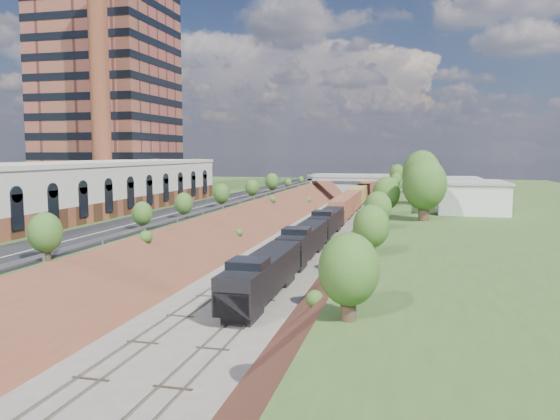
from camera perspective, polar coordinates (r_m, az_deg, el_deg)
The scene contains 18 objects.
ground at distance 34.40m, azimuth -14.89°, elevation -16.79°, with size 400.00×400.00×0.00m, color #6B665B.
platform_left at distance 100.81m, azimuth -15.26°, elevation -0.31°, with size 44.00×180.00×5.00m, color #3A5422.
platform_right at distance 90.18m, azimuth 24.68°, elevation -1.37°, with size 44.00×180.00×5.00m, color #3A5422.
embankment_left at distance 92.61m, azimuth -3.18°, elevation -2.21°, with size 7.07×180.00×7.07m, color brown.
embankment_right at distance 88.88m, azimuth 10.55°, elevation -2.65°, with size 7.07×180.00×7.07m, color brown.
rail_left_track at distance 90.57m, azimuth 1.92°, elevation -2.33°, with size 1.58×180.00×0.18m, color gray.
rail_right_track at distance 89.68m, azimuth 5.18°, elevation -2.44°, with size 1.58×180.00×0.18m, color gray.
road at distance 93.42m, azimuth -5.84°, elevation 0.96°, with size 8.00×180.00×0.10m, color black.
guardrail at distance 91.91m, azimuth -3.48°, elevation 1.21°, with size 0.10×171.00×0.70m.
commercial_building at distance 78.95m, azimuth -19.87°, elevation 2.23°, with size 14.30×62.30×7.00m.
highrise_tower at distance 117.78m, azimuth -17.64°, elevation 15.34°, with size 22.00×22.00×53.90m.
smokestack at distance 98.99m, azimuth -18.32°, elevation 12.54°, with size 3.20×3.20×40.00m, color brown.
overpass at distance 150.80m, azimuth 7.65°, elevation 2.79°, with size 24.50×8.30×7.40m.
white_building_near at distance 80.44m, azimuth 19.27°, elevation 1.24°, with size 9.00×12.00×4.00m, color silver.
white_building_far at distance 102.27m, azimuth 17.77°, elevation 2.12°, with size 8.00×10.00×3.60m, color silver.
tree_right_large at distance 67.92m, azimuth 14.87°, elevation 2.57°, with size 5.25×5.25×7.61m.
tree_left_crest at distance 55.33m, azimuth -16.02°, elevation -0.64°, with size 2.45×2.45×3.55m.
freight_train at distance 136.13m, azimuth 8.09°, elevation 1.49°, with size 3.06×188.71×4.58m.
Camera 1 is at (15.39, -27.79, 13.21)m, focal length 35.00 mm.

